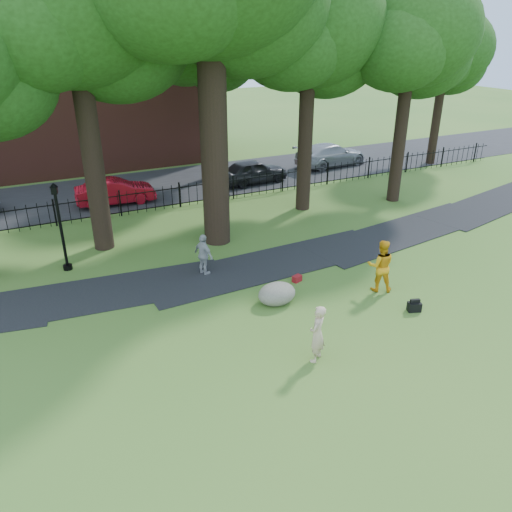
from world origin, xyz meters
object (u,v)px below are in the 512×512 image
boulder (277,292)px  red_sedan (115,191)px  woman (317,334)px  lamppost (61,229)px  man (381,266)px

boulder → red_sedan: 13.02m
woman → red_sedan: (-2.02, 16.03, -0.19)m
boulder → lamppost: lamppost is taller
woman → man: bearing=174.1°
woman → lamppost: size_ratio=0.50×
lamppost → boulder: bearing=-31.1°
man → woman: bearing=61.3°
boulder → lamppost: (-5.93, 5.76, 1.29)m
man → boulder: size_ratio=1.43×
boulder → man: bearing=-12.7°
man → lamppost: lamppost is taller
lamppost → red_sedan: 7.84m
woman → boulder: (0.55, 3.26, -0.46)m
red_sedan → man: bearing=-151.3°
man → boulder: (-3.62, 0.81, -0.56)m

